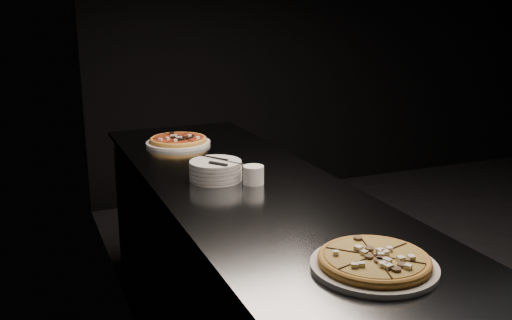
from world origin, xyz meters
name	(u,v)px	position (x,y,z in m)	size (l,w,h in m)	color
wall_left	(152,67)	(-2.50, 0.00, 1.40)	(0.02, 5.00, 2.80)	black
wall_back	(363,30)	(0.00, 2.50, 1.40)	(5.00, 0.02, 2.80)	black
counter	(250,288)	(-2.13, 0.00, 0.46)	(0.74, 2.44, 0.92)	#5C5F63
pizza_mushroom	(374,262)	(-2.11, -0.84, 0.94)	(0.37, 0.37, 0.04)	silver
pizza_tomato	(178,141)	(-2.21, 0.77, 0.94)	(0.34, 0.34, 0.04)	silver
plate_stack	(216,170)	(-2.23, 0.11, 0.96)	(0.21, 0.21, 0.08)	silver
cutlery	(219,161)	(-2.23, 0.09, 1.00)	(0.11, 0.22, 0.01)	#BABDC2
ramekin	(253,174)	(-2.11, 0.00, 0.96)	(0.08, 0.08, 0.07)	silver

